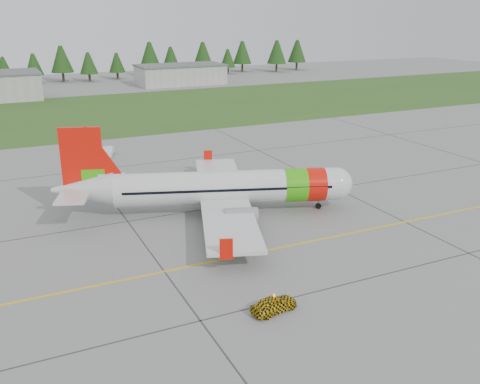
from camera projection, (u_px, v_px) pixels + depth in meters
ground at (377, 276)px, 42.36m from camera, size 320.00×320.00×0.00m
aircraft at (220, 188)px, 55.00m from camera, size 29.76×28.23×9.34m
follow_me_car at (274, 290)px, 36.87m from camera, size 1.40×1.57×3.45m
service_van at (107, 142)px, 76.96m from camera, size 1.80×1.75×4.11m
grass_strip at (125, 111)px, 112.54m from camera, size 320.00×50.00×0.03m
taxi_guideline at (321, 239)px, 49.21m from camera, size 120.00×0.25×0.02m
hangar_east at (181, 75)px, 152.65m from camera, size 24.00×12.00×5.20m
treeline at (78, 64)px, 158.87m from camera, size 160.00×8.00×10.00m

